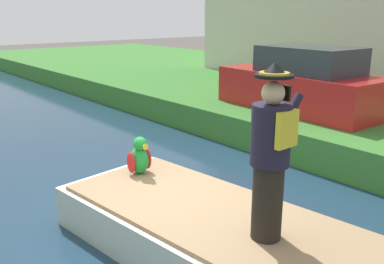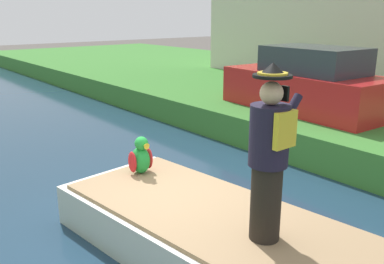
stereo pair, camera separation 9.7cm
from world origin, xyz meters
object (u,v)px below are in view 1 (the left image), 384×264
person_pirate (271,155)px  parrot_plush (139,158)px  parked_car_red (302,83)px  boat (210,233)px

person_pirate → parrot_plush: bearing=87.9°
person_pirate → parked_car_red: (5.16, 3.29, -0.23)m
boat → person_pirate: 1.49m
boat → parrot_plush: (0.02, 1.57, 0.55)m
boat → person_pirate: (0.03, -0.84, 1.23)m
person_pirate → parked_car_red: size_ratio=0.45×
parrot_plush → boat: bearing=-90.5°
parrot_plush → parked_car_red: parked_car_red is taller
parrot_plush → parked_car_red: size_ratio=0.14×
boat → parked_car_red: bearing=25.3°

